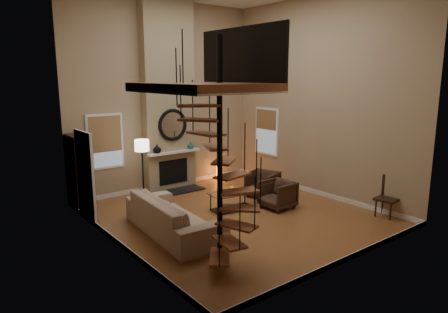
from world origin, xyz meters
TOP-DOWN VIEW (x-y plane):
  - ground at (0.00, 0.00)m, footprint 6.00×6.50m
  - back_wall at (0.00, 3.25)m, footprint 6.00×0.02m
  - front_wall at (0.00, -3.25)m, footprint 6.00×0.02m
  - left_wall at (-3.00, 0.00)m, footprint 0.02×6.50m
  - right_wall at (3.00, 0.00)m, footprint 0.02×6.50m
  - baseboard_back at (0.00, 3.24)m, footprint 6.00×0.02m
  - baseboard_front at (0.00, -3.24)m, footprint 6.00×0.02m
  - baseboard_left at (-2.99, 0.00)m, footprint 0.02×6.50m
  - baseboard_right at (2.99, 0.00)m, footprint 0.02×6.50m
  - chimney_breast at (0.00, 3.06)m, footprint 1.60×0.38m
  - hearth at (0.00, 2.57)m, footprint 1.50×0.60m
  - firebox at (0.00, 2.86)m, footprint 0.95×0.02m
  - mantel at (0.00, 2.78)m, footprint 1.70×0.18m
  - mirror_frame at (0.00, 2.84)m, footprint 0.94×0.10m
  - mirror_disc at (0.00, 2.85)m, footprint 0.80×0.01m
  - vase_left at (-0.55, 2.82)m, footprint 0.24×0.24m
  - vase_right at (0.60, 2.82)m, footprint 0.20×0.20m
  - window_back at (-1.90, 3.22)m, footprint 1.02×0.06m
  - window_right at (2.97, 2.00)m, footprint 0.06×1.02m
  - entry_door at (-2.95, 1.80)m, footprint 0.10×1.05m
  - loft at (-2.04, -1.80)m, footprint 1.70×2.20m
  - spiral_stair at (-1.78, -1.79)m, footprint 1.47×1.47m
  - hutch at (-2.78, 2.84)m, footprint 0.40×0.86m
  - sofa at (-1.79, -0.09)m, footprint 1.28×2.86m
  - armchair_near at (1.70, 0.74)m, footprint 1.02×1.00m
  - armchair_far at (1.30, -0.27)m, footprint 0.79×0.77m
  - coffee_table at (0.23, 0.34)m, footprint 1.26×0.73m
  - bowl at (0.23, 0.39)m, footprint 0.43×0.43m
  - book at (0.58, 0.19)m, footprint 0.26×0.31m
  - floor_lamp at (-1.26, 2.32)m, footprint 0.38×0.38m
  - accent_lamp at (1.71, 2.92)m, footprint 0.13×0.13m
  - side_chair at (2.92, -2.34)m, footprint 0.54×0.54m

SIDE VIEW (x-z plane):
  - ground at x=0.00m, z-range -0.01..0.00m
  - hearth at x=0.00m, z-range 0.00..0.04m
  - baseboard_back at x=0.00m, z-range 0.00..0.12m
  - baseboard_front at x=0.00m, z-range 0.00..0.12m
  - baseboard_left at x=-2.99m, z-range 0.00..0.12m
  - baseboard_right at x=2.99m, z-range 0.00..0.12m
  - accent_lamp at x=1.71m, z-range 0.02..0.48m
  - coffee_table at x=0.23m, z-range 0.06..0.51m
  - armchair_near at x=1.70m, z-range -0.01..0.72m
  - armchair_far at x=1.30m, z-range 0.00..0.71m
  - sofa at x=-1.79m, z-range -0.01..0.80m
  - book at x=0.58m, z-range 0.45..0.48m
  - bowl at x=0.23m, z-range 0.45..0.55m
  - side_chair at x=2.92m, z-range 0.02..1.03m
  - firebox at x=0.00m, z-range 0.19..0.91m
  - hutch at x=-2.78m, z-range -0.01..1.91m
  - entry_door at x=-2.95m, z-range -0.03..2.13m
  - mantel at x=0.00m, z-range 1.12..1.18m
  - vase_right at x=0.60m, z-range 1.18..1.39m
  - vase_left at x=-0.55m, z-range 1.18..1.43m
  - floor_lamp at x=-1.26m, z-range 0.56..2.26m
  - window_back at x=-1.90m, z-range 0.86..2.38m
  - window_right at x=2.97m, z-range 0.87..2.39m
  - spiral_stair at x=-1.78m, z-range -0.25..3.81m
  - mirror_frame at x=0.00m, z-range 1.48..2.42m
  - mirror_disc at x=0.00m, z-range 1.55..2.35m
  - back_wall at x=0.00m, z-range 0.00..5.50m
  - front_wall at x=0.00m, z-range 0.00..5.50m
  - left_wall at x=-3.00m, z-range 0.00..5.50m
  - right_wall at x=3.00m, z-range 0.00..5.50m
  - chimney_breast at x=0.00m, z-range 0.00..5.50m
  - loft at x=-2.04m, z-range 2.69..3.78m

